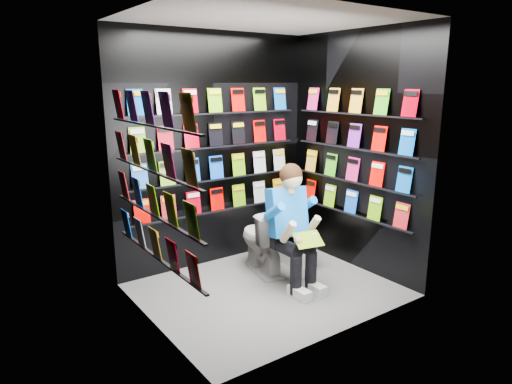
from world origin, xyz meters
TOP-DOWN VIEW (x-y plane):
  - floor at (0.00, 0.00)m, footprint 2.40×2.40m
  - ceiling at (0.00, 0.00)m, footprint 2.40×2.40m
  - wall_back at (0.00, 1.00)m, footprint 2.40×0.04m
  - wall_front at (0.00, -1.00)m, footprint 2.40×0.04m
  - wall_left at (-1.20, 0.00)m, footprint 0.04×2.00m
  - wall_right at (1.20, 0.00)m, footprint 0.04×2.00m
  - comics_back at (0.00, 0.97)m, footprint 2.10×0.06m
  - comics_left at (-1.17, 0.00)m, footprint 0.06×1.70m
  - comics_right at (1.17, 0.00)m, footprint 0.06×1.70m
  - toilet at (0.25, 0.41)m, footprint 0.56×0.82m
  - longbox at (0.71, 0.37)m, footprint 0.28×0.46m
  - longbox_lid at (0.71, 0.37)m, footprint 0.31×0.48m
  - reader at (0.25, 0.03)m, footprint 0.65×0.83m
  - held_comic at (0.25, -0.32)m, footprint 0.31×0.22m

SIDE VIEW (x-z plane):
  - floor at x=0.00m, z-range 0.00..0.00m
  - longbox at x=0.71m, z-range 0.00..0.33m
  - longbox_lid at x=0.71m, z-range 0.33..0.36m
  - toilet at x=0.25m, z-range 0.00..0.73m
  - held_comic at x=0.25m, z-range 0.52..0.64m
  - reader at x=0.25m, z-range 0.08..1.45m
  - wall_back at x=0.00m, z-range 0.00..2.60m
  - wall_front at x=0.00m, z-range 0.00..2.60m
  - wall_left at x=-1.20m, z-range 0.00..2.60m
  - wall_right at x=1.20m, z-range 0.00..2.60m
  - comics_back at x=0.00m, z-range 0.62..1.99m
  - comics_left at x=-1.17m, z-range 0.62..1.99m
  - comics_right at x=1.17m, z-range 0.62..1.99m
  - ceiling at x=0.00m, z-range 2.60..2.60m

